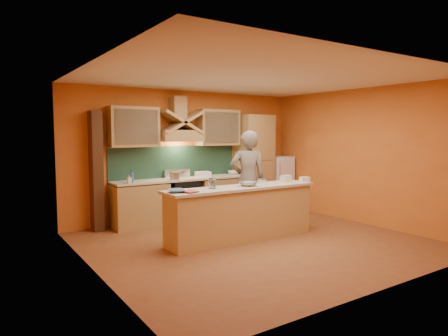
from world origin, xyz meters
TOP-DOWN VIEW (x-y plane):
  - floor at (0.00, 0.00)m, footprint 5.50×5.00m
  - ceiling at (0.00, 0.00)m, footprint 5.50×5.00m
  - wall_back at (0.00, 2.50)m, footprint 5.50×0.02m
  - wall_front at (0.00, -2.50)m, footprint 5.50×0.02m
  - wall_left at (-2.75, 0.00)m, footprint 0.02×5.00m
  - wall_right at (2.75, 0.00)m, footprint 0.02×5.00m
  - base_cabinet_left at (-1.25, 2.20)m, footprint 1.10×0.60m
  - base_cabinet_right at (0.65, 2.20)m, footprint 1.10×0.60m
  - counter_top at (-0.30, 2.20)m, footprint 3.00×0.62m
  - stove at (-0.30, 2.20)m, footprint 0.60×0.58m
  - backsplash at (-0.30, 2.48)m, footprint 3.00×0.03m
  - range_hood at (-0.30, 2.25)m, footprint 0.92×0.50m
  - hood_chimney at (-0.30, 2.35)m, footprint 0.30×0.30m
  - upper_cabinet_left at (-1.30, 2.33)m, footprint 1.00×0.35m
  - upper_cabinet_right at (0.70, 2.33)m, footprint 1.00×0.35m
  - pantry_column at (1.65, 2.20)m, footprint 0.80×0.60m
  - fridge at (2.40, 2.20)m, footprint 0.58×0.60m
  - trim_column_left at (-2.05, 2.35)m, footprint 0.20×0.30m
  - island_body at (-0.10, 0.30)m, footprint 2.80×0.55m
  - island_top at (-0.10, 0.30)m, footprint 2.90×0.62m
  - person at (0.49, 0.91)m, footprint 0.83×0.71m
  - pot_large at (-0.52, 2.07)m, footprint 0.25×0.25m
  - pot_small at (-0.21, 2.38)m, footprint 0.22×0.22m
  - soap_bottle_a at (-1.53, 1.98)m, footprint 0.08×0.08m
  - soap_bottle_b at (-1.47, 2.03)m, footprint 0.14×0.14m
  - bowl_back at (1.09, 2.27)m, footprint 0.34×0.34m
  - dish_rack at (0.24, 2.23)m, footprint 0.35×0.30m
  - book_lower at (-1.31, 0.17)m, footprint 0.24×0.30m
  - book_upper at (-1.48, 0.35)m, footprint 0.31×0.36m
  - jar_large at (-0.63, 0.43)m, footprint 0.15×0.15m
  - jar_small at (-0.67, 0.34)m, footprint 0.13×0.13m
  - kitchen_scale at (0.31, 0.25)m, footprint 0.13×0.13m
  - mixing_bowl at (0.01, 0.26)m, footprint 0.36×0.36m
  - cloth at (0.23, 0.20)m, footprint 0.27×0.25m
  - grocery_bag_a at (1.01, 0.38)m, footprint 0.20×0.16m
  - grocery_bag_b at (1.26, 0.13)m, footprint 0.19×0.16m

SIDE VIEW (x-z plane):
  - floor at x=0.00m, z-range -0.01..0.01m
  - base_cabinet_left at x=-1.25m, z-range 0.00..0.86m
  - base_cabinet_right at x=0.65m, z-range 0.00..0.86m
  - island_body at x=-0.10m, z-range 0.00..0.88m
  - stove at x=-0.30m, z-range 0.00..0.90m
  - fridge at x=2.40m, z-range 0.00..1.30m
  - counter_top at x=-0.30m, z-range 0.88..0.92m
  - island_top at x=-0.10m, z-range 0.90..0.95m
  - cloth at x=0.23m, z-range 0.94..0.96m
  - book_lower at x=-1.31m, z-range 0.94..0.97m
  - bowl_back at x=1.09m, z-range 0.92..1.00m
  - person at x=0.49m, z-range 0.00..1.93m
  - pot_small at x=-0.21m, z-range 0.90..1.03m
  - dish_rack at x=0.24m, z-range 0.92..1.03m
  - book_upper at x=-1.48m, z-range 0.97..0.99m
  - pot_large at x=-0.52m, z-range 0.90..1.06m
  - mixing_bowl at x=0.01m, z-range 0.95..1.02m
  - kitchen_scale at x=0.31m, z-range 0.94..1.04m
  - grocery_bag_b at x=1.26m, z-range 0.95..1.05m
  - soap_bottle_a at x=-1.53m, z-range 0.92..1.09m
  - grocery_bag_a at x=1.01m, z-range 0.95..1.07m
  - jar_small at x=-0.67m, z-range 0.94..1.09m
  - jar_large at x=-0.63m, z-range 0.94..1.11m
  - soap_bottle_b at x=-1.47m, z-range 0.92..1.18m
  - pantry_column at x=1.65m, z-range 0.00..2.30m
  - trim_column_left at x=-2.05m, z-range 0.00..2.30m
  - backsplash at x=-0.30m, z-range 0.90..1.60m
  - wall_back at x=0.00m, z-range 0.00..2.80m
  - wall_front at x=0.00m, z-range 0.00..2.80m
  - wall_left at x=-2.75m, z-range 0.00..2.80m
  - wall_right at x=2.75m, z-range 0.00..2.80m
  - range_hood at x=-0.30m, z-range 1.70..1.94m
  - upper_cabinet_left at x=-1.30m, z-range 1.60..2.40m
  - upper_cabinet_right at x=0.70m, z-range 1.60..2.40m
  - hood_chimney at x=-0.30m, z-range 2.15..2.65m
  - ceiling at x=0.00m, z-range 2.79..2.80m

